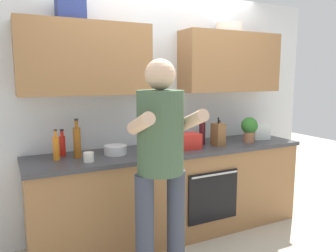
{
  "coord_description": "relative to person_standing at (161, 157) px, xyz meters",
  "views": [
    {
      "loc": [
        -1.5,
        -2.86,
        1.61
      ],
      "look_at": [
        -0.11,
        -0.1,
        1.15
      ],
      "focal_mm": 35.07,
      "sensor_mm": 36.0,
      "label": 1
    }
  ],
  "objects": [
    {
      "name": "bottle_wine",
      "position": [
        0.87,
        0.8,
        -0.01
      ],
      "size": [
        0.07,
        0.07,
        0.31
      ],
      "color": "#471419",
      "rests_on": "counter"
    },
    {
      "name": "back_wall_unit",
      "position": [
        0.5,
        1.03,
        0.46
      ],
      "size": [
        4.0,
        0.38,
        2.5
      ],
      "color": "silver",
      "rests_on": "ground"
    },
    {
      "name": "bottle_soy",
      "position": [
        0.1,
        0.6,
        0.01
      ],
      "size": [
        0.07,
        0.07,
        0.33
      ],
      "color": "black",
      "rests_on": "counter"
    },
    {
      "name": "bottle_soda",
      "position": [
        0.32,
        0.57,
        0.01
      ],
      "size": [
        0.08,
        0.08,
        0.33
      ],
      "color": "#198C33",
      "rests_on": "counter"
    },
    {
      "name": "grocery_bag_produce",
      "position": [
        1.64,
        0.78,
        -0.05
      ],
      "size": [
        0.24,
        0.23,
        0.17
      ],
      "primitive_type": "cube",
      "rotation": [
        0.0,
        0.0,
        -0.25
      ],
      "color": "silver",
      "rests_on": "counter"
    },
    {
      "name": "grocery_bag_crisps",
      "position": [
        0.63,
        0.69,
        -0.06
      ],
      "size": [
        0.24,
        0.2,
        0.15
      ],
      "primitive_type": "cube",
      "rotation": [
        0.0,
        0.0,
        -0.07
      ],
      "color": "red",
      "rests_on": "counter"
    },
    {
      "name": "counter",
      "position": [
        0.5,
        0.76,
        -0.58
      ],
      "size": [
        2.84,
        0.67,
        0.9
      ],
      "color": "olive",
      "rests_on": "ground"
    },
    {
      "name": "bottle_hotsauce",
      "position": [
        -0.54,
        0.94,
        -0.03
      ],
      "size": [
        0.05,
        0.05,
        0.25
      ],
      "color": "red",
      "rests_on": "counter"
    },
    {
      "name": "bottle_water",
      "position": [
        0.49,
        0.9,
        -0.01
      ],
      "size": [
        0.07,
        0.07,
        0.31
      ],
      "color": "silver",
      "rests_on": "counter"
    },
    {
      "name": "knife_block",
      "position": [
        0.98,
        0.67,
        -0.01
      ],
      "size": [
        0.1,
        0.14,
        0.29
      ],
      "color": "brown",
      "rests_on": "counter"
    },
    {
      "name": "mixing_bowl",
      "position": [
        -0.1,
        0.78,
        -0.09
      ],
      "size": [
        0.21,
        0.21,
        0.08
      ],
      "primitive_type": "cylinder",
      "color": "silver",
      "rests_on": "counter"
    },
    {
      "name": "potted_herb",
      "position": [
        1.39,
        0.66,
        0.03
      ],
      "size": [
        0.18,
        0.18,
        0.28
      ],
      "color": "#9E6647",
      "rests_on": "counter"
    },
    {
      "name": "ground_plane",
      "position": [
        0.5,
        0.76,
        -1.03
      ],
      "size": [
        12.0,
        12.0,
        0.0
      ],
      "primitive_type": "plane",
      "color": "#B2A893"
    },
    {
      "name": "cup_coffee",
      "position": [
        -0.38,
        0.62,
        -0.09
      ],
      "size": [
        0.09,
        0.09,
        0.08
      ],
      "primitive_type": "cylinder",
      "color": "white",
      "rests_on": "counter"
    },
    {
      "name": "bottle_syrup",
      "position": [
        -0.44,
        0.8,
        0.01
      ],
      "size": [
        0.06,
        0.06,
        0.35
      ],
      "color": "#8C4C14",
      "rests_on": "counter"
    },
    {
      "name": "bottle_juice",
      "position": [
        -0.62,
        0.8,
        -0.02
      ],
      "size": [
        0.05,
        0.05,
        0.27
      ],
      "color": "orange",
      "rests_on": "counter"
    },
    {
      "name": "bottle_vinegar",
      "position": [
        1.1,
        0.82,
        -0.03
      ],
      "size": [
        0.05,
        0.05,
        0.24
      ],
      "color": "brown",
      "rests_on": "counter"
    },
    {
      "name": "person_standing",
      "position": [
        0.0,
        0.0,
        0.0
      ],
      "size": [
        0.49,
        0.45,
        1.74
      ],
      "color": "#383D4C",
      "rests_on": "ground"
    }
  ]
}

